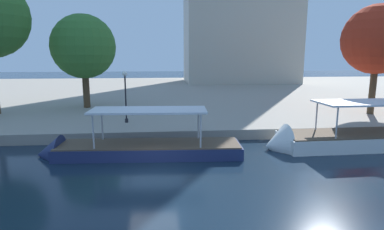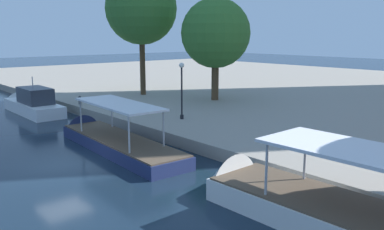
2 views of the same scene
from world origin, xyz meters
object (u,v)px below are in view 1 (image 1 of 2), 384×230
tour_boat_1 (132,151)px  tree_2 (83,47)px  tour_boat_2 (357,141)px  tree_3 (379,40)px  lamp_post (125,92)px

tour_boat_1 → tree_2: bearing=-64.6°
tour_boat_1 → tour_boat_2: bearing=-175.0°
tour_boat_1 → tree_2: tree_2 is taller
tour_boat_2 → tree_2: size_ratio=1.47×
tree_2 → tour_boat_2: bearing=-33.7°
tour_boat_2 → tree_3: tree_3 is taller
tour_boat_2 → lamp_post: lamp_post is taller
tour_boat_1 → lamp_post: 7.05m
tour_boat_2 → tree_3: size_ratio=1.41×
tour_boat_1 → tree_2: 16.83m
tree_3 → tour_boat_2: bearing=-129.0°
tour_boat_2 → tree_3: bearing=-130.1°
tree_2 → tour_boat_1: bearing=-67.6°
tour_boat_1 → tour_boat_2: tour_boat_2 is taller
lamp_post → tree_2: 10.06m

